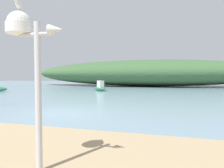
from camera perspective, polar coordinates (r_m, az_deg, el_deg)
The scene contains 5 objects.
ground_plane at distance 11.00m, azimuth -14.24°, elevation -8.21°, with size 120.00×120.00×0.00m, color #7A99A8.
distant_hill at distance 38.91m, azimuth 9.83°, elevation 3.27°, with size 47.74×12.55×5.26m, color #3D6038.
mast_structure at distance 4.01m, azimuth -24.48°, elevation 11.82°, with size 1.15×0.49×3.04m.
seagull_on_radar at distance 4.25m, azimuth -26.22°, elevation 20.67°, with size 0.14×0.29×0.21m.
motorboat_inner_mooring at distance 25.68m, azimuth -3.67°, elevation -0.99°, with size 2.35×2.18×1.40m.
Camera 1 is at (5.33, -9.42, 2.01)m, focal length 30.43 mm.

